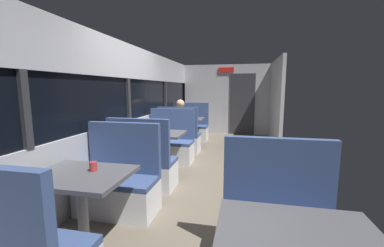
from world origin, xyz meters
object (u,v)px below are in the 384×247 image
(dining_table_mid_window, at_px, (159,138))
(bench_front_aisle_facing_entry, at_px, (278,231))
(bench_mid_window_facing_end, at_px, (144,167))
(coffee_cup_secondary, at_px, (93,166))
(dining_table_near_window, at_px, (81,184))
(dining_table_far_window, at_px, (186,122))
(bench_far_window_facing_end, at_px, (179,139))
(bench_far_window_facing_entry, at_px, (192,129))
(bench_mid_window_facing_entry, at_px, (170,146))
(bench_near_window_facing_entry, at_px, (119,186))
(seated_passenger, at_px, (180,130))
(coffee_cup_primary, at_px, (163,130))

(dining_table_mid_window, bearing_deg, bench_front_aisle_facing_entry, -48.83)
(bench_mid_window_facing_end, height_order, coffee_cup_secondary, bench_mid_window_facing_end)
(dining_table_near_window, height_order, dining_table_far_window, same)
(bench_far_window_facing_end, xyz_separation_m, bench_far_window_facing_entry, (0.00, 1.40, 0.00))
(bench_mid_window_facing_end, distance_m, bench_mid_window_facing_entry, 1.40)
(bench_near_window_facing_entry, distance_m, seated_passenger, 2.97)
(seated_passenger, xyz_separation_m, coffee_cup_primary, (0.06, -1.45, 0.25))
(dining_table_near_window, height_order, bench_front_aisle_facing_entry, bench_front_aisle_facing_entry)
(dining_table_mid_window, height_order, bench_far_window_facing_entry, bench_far_window_facing_entry)
(dining_table_near_window, relative_size, bench_far_window_facing_entry, 0.82)
(bench_mid_window_facing_end, xyz_separation_m, bench_far_window_facing_entry, (0.00, 3.55, 0.00))
(bench_front_aisle_facing_entry, bearing_deg, bench_mid_window_facing_end, 143.03)
(bench_far_window_facing_entry, distance_m, seated_passenger, 1.34)
(bench_near_window_facing_entry, bearing_deg, coffee_cup_secondary, -82.49)
(dining_table_far_window, bearing_deg, bench_front_aisle_facing_entry, -66.88)
(bench_near_window_facing_entry, height_order, dining_table_far_window, bench_near_window_facing_entry)
(bench_mid_window_facing_entry, xyz_separation_m, coffee_cup_secondary, (0.08, -2.76, 0.46))
(bench_far_window_facing_entry, xyz_separation_m, bench_front_aisle_facing_entry, (1.79, -4.89, 0.00))
(bench_mid_window_facing_entry, height_order, seated_passenger, seated_passenger)
(dining_table_mid_window, height_order, bench_mid_window_facing_end, bench_mid_window_facing_end)
(bench_far_window_facing_end, xyz_separation_m, coffee_cup_primary, (0.06, -1.38, 0.46))
(dining_table_far_window, xyz_separation_m, seated_passenger, (0.00, -0.63, -0.10))
(bench_mid_window_facing_entry, bearing_deg, bench_far_window_facing_end, 90.00)
(dining_table_mid_window, distance_m, coffee_cup_primary, 0.17)
(bench_front_aisle_facing_entry, distance_m, coffee_cup_primary, 2.77)
(bench_mid_window_facing_end, bearing_deg, coffee_cup_primary, 85.24)
(bench_near_window_facing_entry, xyz_separation_m, bench_far_window_facing_entry, (0.00, 4.29, 0.00))
(bench_near_window_facing_entry, bearing_deg, dining_table_near_window, -90.00)
(dining_table_far_window, xyz_separation_m, bench_front_aisle_facing_entry, (1.79, -4.19, -0.31))
(dining_table_far_window, height_order, coffee_cup_secondary, coffee_cup_secondary)
(coffee_cup_primary, bearing_deg, seated_passenger, 92.52)
(bench_front_aisle_facing_entry, distance_m, seated_passenger, 4.00)
(bench_mid_window_facing_entry, bearing_deg, dining_table_far_window, 90.00)
(dining_table_far_window, xyz_separation_m, bench_far_window_facing_end, (0.00, -0.70, -0.31))
(dining_table_far_window, bearing_deg, bench_mid_window_facing_entry, -90.00)
(bench_mid_window_facing_end, bearing_deg, bench_far_window_facing_end, 90.00)
(bench_far_window_facing_entry, bearing_deg, coffee_cup_primary, -88.68)
(bench_near_window_facing_entry, bearing_deg, bench_far_window_facing_end, 90.00)
(dining_table_mid_window, relative_size, bench_front_aisle_facing_entry, 0.82)
(coffee_cup_primary, bearing_deg, coffee_cup_secondary, -89.55)
(bench_far_window_facing_entry, bearing_deg, bench_mid_window_facing_entry, -90.00)
(dining_table_far_window, bearing_deg, dining_table_mid_window, -90.00)
(bench_far_window_facing_end, xyz_separation_m, coffee_cup_secondary, (0.08, -3.50, 0.46))
(coffee_cup_secondary, bearing_deg, bench_mid_window_facing_entry, 91.67)
(bench_far_window_facing_end, relative_size, bench_far_window_facing_entry, 1.00)
(bench_far_window_facing_end, relative_size, seated_passenger, 0.87)
(dining_table_far_window, xyz_separation_m, coffee_cup_primary, (0.06, -2.08, 0.15))
(bench_far_window_facing_entry, distance_m, coffee_cup_secondary, 4.92)
(dining_table_mid_window, relative_size, bench_far_window_facing_entry, 0.82)
(bench_far_window_facing_entry, bearing_deg, coffee_cup_secondary, -89.06)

